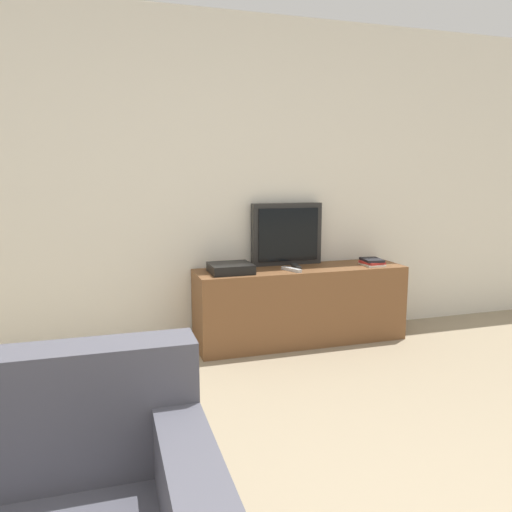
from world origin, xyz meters
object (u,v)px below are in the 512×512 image
tv_stand (300,305)px  television (287,234)px  remote_secondary (291,269)px  book_stack (372,262)px  remote_on_stand (296,266)px  set_top_box (231,268)px

tv_stand → television: size_ratio=2.88×
tv_stand → remote_secondary: 0.35m
book_stack → remote_secondary: size_ratio=1.13×
remote_on_stand → remote_secondary: 0.14m
remote_on_stand → remote_secondary: same height
tv_stand → television: television is taller
television → tv_stand: bearing=-72.7°
book_stack → set_top_box: bearing=177.7°
remote_secondary → book_stack: bearing=2.3°
remote_secondary → set_top_box: bearing=170.7°
television → book_stack: 0.75m
tv_stand → television: 0.59m
set_top_box → book_stack: bearing=-2.3°
book_stack → remote_on_stand: 0.65m
tv_stand → remote_secondary: remote_secondary is taller
book_stack → remote_on_stand: book_stack is taller
book_stack → remote_secondary: (-0.73, -0.03, -0.02)m
book_stack → remote_on_stand: bearing=172.8°
remote_secondary → remote_on_stand: bearing=53.0°
remote_on_stand → set_top_box: 0.56m
tv_stand → book_stack: bearing=-6.4°
tv_stand → set_top_box: set_top_box is taller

